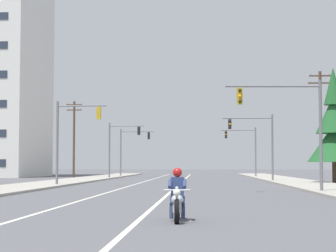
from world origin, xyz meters
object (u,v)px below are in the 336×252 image
utility_pole_left_far (74,137)px  traffic_signal_far_right (246,144)px  motorcycle_with_rider (177,200)px  traffic_signal_far_left (130,145)px  conifer_tree_right_verge_far (334,130)px  traffic_signal_mid_right (258,137)px  traffic_signal_near_left (71,131)px  utility_pole_right_far (321,123)px  traffic_signal_near_right (293,118)px  traffic_signal_mid_left (119,142)px

utility_pole_left_far → traffic_signal_far_right: bearing=8.7°
motorcycle_with_rider → traffic_signal_far_left: size_ratio=0.35×
conifer_tree_right_verge_far → traffic_signal_mid_right: bearing=131.1°
traffic_signal_near_left → traffic_signal_far_left: size_ratio=1.00×
motorcycle_with_rider → traffic_signal_far_left: 63.87m
motorcycle_with_rider → traffic_signal_far_right: traffic_signal_far_right is taller
traffic_signal_near_left → utility_pole_right_far: size_ratio=0.63×
traffic_signal_near_right → utility_pole_right_far: utility_pole_right_far is taller
traffic_signal_near_left → utility_pole_right_far: 22.87m
traffic_signal_near_left → traffic_signal_mid_left: size_ratio=1.00×
traffic_signal_mid_left → traffic_signal_far_right: same height
traffic_signal_near_left → conifer_tree_right_verge_far: (20.34, 6.36, 0.36)m
traffic_signal_near_left → traffic_signal_mid_left: 23.74m
conifer_tree_right_verge_far → traffic_signal_near_left: bearing=-162.6°
motorcycle_with_rider → traffic_signal_far_left: bearing=97.7°
traffic_signal_near_right → conifer_tree_right_verge_far: bearing=71.1°
utility_pole_left_far → traffic_signal_near_left: bearing=-78.8°
traffic_signal_mid_right → traffic_signal_mid_left: same height
traffic_signal_far_left → utility_pole_right_far: bearing=-51.2°
utility_pole_right_far → motorcycle_with_rider: bearing=-106.3°
conifer_tree_right_verge_far → utility_pole_right_far: bearing=92.8°
traffic_signal_near_right → traffic_signal_mid_right: same height
traffic_signal_far_right → utility_pole_left_far: utility_pole_left_far is taller
conifer_tree_right_verge_far → traffic_signal_far_right: bearing=101.4°
traffic_signal_near_left → traffic_signal_mid_right: 19.50m
traffic_signal_far_left → traffic_signal_mid_left: bearing=-89.5°
traffic_signal_near_right → traffic_signal_far_left: size_ratio=1.00×
traffic_signal_far_right → traffic_signal_far_left: (-14.72, 2.67, -0.00)m
motorcycle_with_rider → traffic_signal_mid_right: size_ratio=0.35×
traffic_signal_far_right → utility_pole_right_far: size_ratio=0.63×
traffic_signal_mid_left → traffic_signal_far_left: size_ratio=1.00×
traffic_signal_far_left → utility_pole_left_far: (-6.17, -5.88, 0.88)m
utility_pole_right_far → conifer_tree_right_verge_far: bearing=-87.2°
traffic_signal_near_left → traffic_signal_far_right: bearing=65.4°
traffic_signal_near_left → traffic_signal_near_right: bearing=-36.3°
traffic_signal_near_left → traffic_signal_far_right: (15.03, 32.77, 0.04)m
utility_pole_right_far → traffic_signal_mid_right: bearing=159.8°
utility_pole_left_far → traffic_signal_mid_right: bearing=-39.2°
traffic_signal_mid_right → motorcycle_with_rider: bearing=-98.3°
traffic_signal_far_left → conifer_tree_right_verge_far: (20.03, -29.08, 0.31)m
utility_pole_left_far → traffic_signal_near_right: bearing=-63.1°
traffic_signal_mid_left → traffic_signal_far_right: 17.18m
traffic_signal_near_right → traffic_signal_mid_right: 23.42m
traffic_signal_mid_right → traffic_signal_far_left: bearing=122.5°
traffic_signal_near_left → utility_pole_left_far: (-5.87, 29.55, 0.92)m
traffic_signal_mid_right → traffic_signal_far_right: bearing=89.2°
motorcycle_with_rider → conifer_tree_right_verge_far: 36.21m
traffic_signal_near_right → utility_pole_right_far: (5.60, 21.45, 1.17)m
motorcycle_with_rider → utility_pole_left_far: 59.34m
motorcycle_with_rider → traffic_signal_mid_left: size_ratio=0.35×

